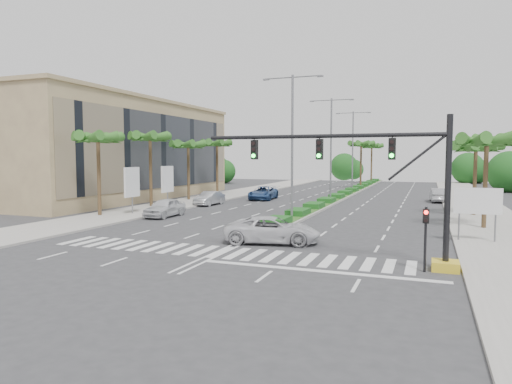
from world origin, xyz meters
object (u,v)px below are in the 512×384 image
(car_crossing, at_px, (273,230))
(car_right, at_px, (438,195))
(car_parked_b, at_px, (209,198))
(car_parked_a, at_px, (165,208))
(car_parked_d, at_px, (268,191))
(car_parked_c, at_px, (263,193))

(car_crossing, relative_size, car_right, 1.18)
(car_parked_b, relative_size, car_crossing, 0.79)
(car_crossing, bearing_deg, car_parked_a, 44.94)
(car_parked_d, height_order, car_right, car_right)
(car_parked_b, height_order, car_parked_c, car_parked_c)
(car_parked_a, xyz_separation_m, car_right, (22.82, 22.96, -0.01))
(car_parked_c, xyz_separation_m, car_crossing, (10.31, -26.81, -0.01))
(car_parked_c, height_order, car_crossing, car_parked_c)
(car_crossing, xyz_separation_m, car_right, (10.00, 31.22, 0.01))
(car_right, bearing_deg, car_parked_b, 23.99)
(car_parked_a, height_order, car_parked_d, car_parked_a)
(car_crossing, bearing_deg, car_right, -30.01)
(car_crossing, bearing_deg, car_parked_b, 24.03)
(car_parked_a, xyz_separation_m, car_crossing, (12.82, -8.27, -0.01))
(car_parked_b, relative_size, car_parked_d, 1.00)
(car_parked_d, bearing_deg, car_right, 1.51)
(car_parked_a, distance_m, car_parked_d, 24.35)
(car_parked_c, distance_m, car_crossing, 28.73)
(car_parked_c, bearing_deg, car_parked_a, -102.67)
(car_parked_b, xyz_separation_m, car_crossing, (13.60, -18.53, 0.05))
(car_parked_a, height_order, car_parked_c, car_parked_a)
(car_parked_c, xyz_separation_m, car_right, (20.31, 4.41, 0.00))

